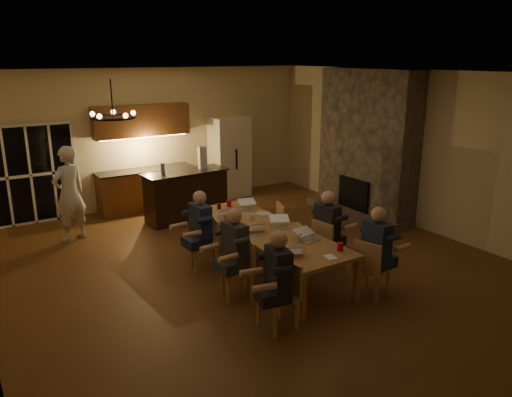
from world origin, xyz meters
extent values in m
plane|color=brown|center=(0.00, 0.00, 0.00)|extent=(9.00, 9.00, 0.00)
cube|color=beige|center=(0.00, 4.52, 1.60)|extent=(8.00, 0.04, 3.20)
cube|color=beige|center=(4.02, 0.00, 1.60)|extent=(0.04, 9.00, 3.20)
cube|color=white|center=(0.00, 0.00, 3.22)|extent=(8.00, 9.00, 0.04)
cube|color=black|center=(-2.70, 4.47, 1.05)|extent=(1.86, 0.08, 2.10)
cube|color=#6D6055|center=(3.70, 1.20, 1.60)|extent=(0.58, 2.50, 3.20)
cube|color=beige|center=(1.90, 4.15, 1.00)|extent=(0.90, 0.68, 2.00)
cube|color=#AA7C44|center=(0.09, -0.27, 0.38)|extent=(1.10, 3.35, 0.75)
cube|color=black|center=(0.14, 2.96, 0.54)|extent=(1.87, 0.80, 1.08)
imported|color=silver|center=(-2.26, 3.00, 0.93)|extent=(0.79, 0.67, 1.85)
torus|color=black|center=(-2.38, -0.65, 2.75)|extent=(0.53, 0.53, 0.03)
cylinder|color=silver|center=(0.06, -0.77, 0.80)|extent=(0.08, 0.08, 0.10)
cylinder|color=silver|center=(0.13, 0.26, 0.80)|extent=(0.08, 0.08, 0.10)
cylinder|color=silver|center=(-0.29, 0.56, 0.80)|extent=(0.09, 0.09, 0.10)
cylinder|color=red|center=(0.48, -1.61, 0.81)|extent=(0.09, 0.09, 0.12)
cylinder|color=red|center=(-0.38, 0.21, 0.81)|extent=(0.09, 0.09, 0.12)
cylinder|color=red|center=(0.19, 1.14, 0.81)|extent=(0.09, 0.09, 0.12)
cylinder|color=#B2B2B7|center=(0.20, -1.01, 0.81)|extent=(0.06, 0.06, 0.12)
cylinder|color=#3F0F0C|center=(-0.07, 1.06, 0.81)|extent=(0.07, 0.07, 0.12)
cylinder|color=silver|center=(0.49, -0.77, 0.76)|extent=(0.27, 0.27, 0.02)
cylinder|color=silver|center=(-0.22, -1.09, 0.76)|extent=(0.27, 0.27, 0.02)
cylinder|color=silver|center=(0.47, 0.42, 0.76)|extent=(0.27, 0.27, 0.02)
cube|color=white|center=(0.19, -1.74, 0.76)|extent=(0.16, 0.21, 0.01)
cylinder|color=#99999E|center=(-0.37, 2.94, 1.20)|extent=(0.09, 0.09, 0.24)
cube|color=silver|center=(0.58, 3.02, 1.32)|extent=(0.17, 0.17, 0.48)
camera|label=1|loc=(-4.14, -6.63, 3.47)|focal=35.00mm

